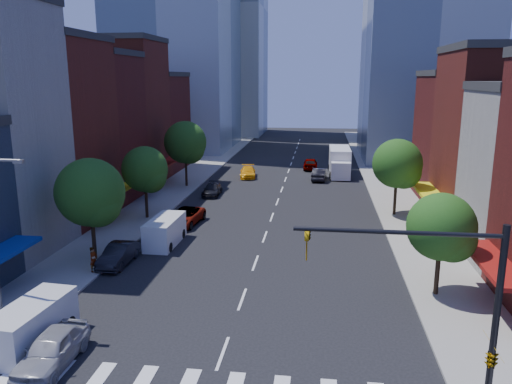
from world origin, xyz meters
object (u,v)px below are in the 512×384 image
at_px(parked_car_front, 52,349).
at_px(parked_car_rear, 212,190).
at_px(cargo_van_far, 164,232).
at_px(traffic_car_far, 310,164).
at_px(pedestrian_far, 34,306).
at_px(cargo_van_near, 30,326).
at_px(parked_car_third, 185,217).
at_px(taxi, 248,172).
at_px(pedestrian_near, 93,259).
at_px(parked_car_second, 119,254).
at_px(traffic_car_oncoming, 319,174).
at_px(box_truck, 340,162).

relative_size(parked_car_front, parked_car_rear, 1.08).
height_order(parked_car_front, cargo_van_far, cargo_van_far).
relative_size(parked_car_front, traffic_car_far, 0.97).
bearing_deg(cargo_van_far, pedestrian_far, -100.95).
height_order(parked_car_rear, cargo_van_far, cargo_van_far).
distance_m(parked_car_front, cargo_van_far, 17.06).
bearing_deg(cargo_van_near, pedestrian_far, 121.73).
bearing_deg(parked_car_front, parked_car_third, 89.56).
xyz_separation_m(parked_car_front, taxi, (2.46, 44.84, -0.10)).
bearing_deg(pedestrian_near, parked_car_second, -15.13).
bearing_deg(cargo_van_near, parked_car_front, -32.08).
height_order(parked_car_second, traffic_car_oncoming, traffic_car_oncoming).
bearing_deg(pedestrian_far, traffic_car_oncoming, -167.12).
bearing_deg(parked_car_rear, traffic_car_far, 57.83).
xyz_separation_m(taxi, traffic_car_oncoming, (9.38, -0.69, 0.08)).
height_order(taxi, traffic_car_oncoming, traffic_car_oncoming).
bearing_deg(taxi, pedestrian_near, -106.67).
xyz_separation_m(parked_car_rear, pedestrian_far, (-3.00, -30.55, 0.41)).
height_order(cargo_van_far, traffic_car_oncoming, cargo_van_far).
relative_size(parked_car_second, cargo_van_far, 0.89).
xyz_separation_m(cargo_van_far, pedestrian_near, (-2.89, -6.37, -0.06)).
distance_m(parked_car_second, pedestrian_near, 2.09).
bearing_deg(pedestrian_far, taxi, -154.58).
bearing_deg(box_truck, traffic_car_far, 137.34).
xyz_separation_m(cargo_van_far, box_truck, (14.61, 31.08, 0.64)).
bearing_deg(pedestrian_far, cargo_van_near, 59.97).
bearing_deg(parked_car_third, box_truck, 66.86).
distance_m(cargo_van_near, pedestrian_far, 2.37).
bearing_deg(taxi, cargo_van_far, -102.87).
bearing_deg(traffic_car_far, cargo_van_far, 72.51).
height_order(traffic_car_far, box_truck, box_truck).
relative_size(parked_car_front, pedestrian_far, 2.62).
relative_size(cargo_van_far, taxi, 1.04).
height_order(parked_car_rear, traffic_car_far, traffic_car_far).
bearing_deg(pedestrian_near, cargo_van_far, -10.63).
relative_size(parked_car_rear, taxi, 0.91).
xyz_separation_m(box_truck, pedestrian_near, (-17.50, -37.45, -0.70)).
bearing_deg(parked_car_rear, traffic_car_oncoming, 38.94).
relative_size(cargo_van_near, pedestrian_far, 2.90).
height_order(cargo_van_near, traffic_car_oncoming, cargo_van_near).
distance_m(traffic_car_oncoming, pedestrian_near, 36.61).
bearing_deg(traffic_car_oncoming, pedestrian_near, 71.09).
bearing_deg(parked_car_second, pedestrian_near, -117.49).
distance_m(parked_car_third, traffic_car_oncoming, 24.58).
relative_size(cargo_van_near, taxi, 1.08).
relative_size(parked_car_second, box_truck, 0.50).
distance_m(parked_car_front, pedestrian_near, 11.10).
bearing_deg(parked_car_front, pedestrian_far, 129.75).
xyz_separation_m(taxi, pedestrian_near, (-5.46, -34.15, 0.30)).
bearing_deg(cargo_van_far, parked_car_second, -111.39).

